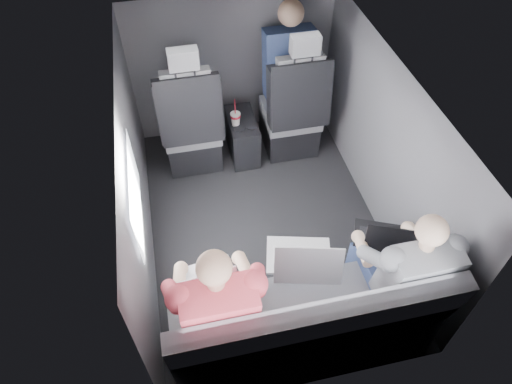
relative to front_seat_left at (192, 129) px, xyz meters
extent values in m
plane|color=black|center=(0.45, -0.84, -0.40)|extent=(2.60, 2.60, 0.00)
plane|color=#B2B2AD|center=(0.45, -0.84, 0.95)|extent=(2.60, 2.60, 0.00)
cube|color=#56565B|center=(-0.45, -0.84, 0.27)|extent=(0.02, 2.60, 1.35)
cube|color=#56565B|center=(1.35, -0.84, 0.27)|extent=(0.02, 2.60, 1.35)
cube|color=#56565B|center=(0.45, 0.46, 0.27)|extent=(1.80, 0.02, 1.35)
cube|color=#56565B|center=(0.45, -2.14, 0.27)|extent=(1.80, 0.02, 1.35)
cube|color=white|center=(-0.43, -1.14, 0.50)|extent=(0.02, 0.75, 0.42)
cube|color=black|center=(0.90, -0.17, 0.40)|extent=(0.35, 0.11, 0.59)
cube|color=black|center=(0.00, 0.08, -0.25)|extent=(0.46, 0.48, 0.30)
cube|color=slate|center=(0.00, 0.06, -0.02)|extent=(0.48, 0.46, 0.14)
cube|color=slate|center=(0.00, -0.14, 0.35)|extent=(0.38, 0.18, 0.61)
cube|color=black|center=(-0.22, -0.14, 0.32)|extent=(0.08, 0.21, 0.53)
cube|color=black|center=(0.22, -0.14, 0.32)|extent=(0.08, 0.21, 0.53)
cube|color=black|center=(0.00, -0.20, 0.34)|extent=(0.50, 0.11, 0.58)
cube|color=slate|center=(0.00, -0.18, 0.79)|extent=(0.22, 0.10, 0.15)
cube|color=black|center=(0.90, 0.08, -0.25)|extent=(0.46, 0.48, 0.30)
cube|color=slate|center=(0.90, 0.06, -0.02)|extent=(0.48, 0.46, 0.14)
cube|color=slate|center=(0.90, -0.14, 0.35)|extent=(0.38, 0.18, 0.61)
cube|color=black|center=(0.68, -0.14, 0.32)|extent=(0.08, 0.21, 0.53)
cube|color=black|center=(1.12, -0.14, 0.32)|extent=(0.08, 0.21, 0.53)
cube|color=black|center=(0.90, -0.20, 0.34)|extent=(0.50, 0.11, 0.58)
cube|color=slate|center=(0.90, -0.18, 0.79)|extent=(0.22, 0.10, 0.15)
cube|color=black|center=(0.45, 0.04, -0.20)|extent=(0.24, 0.48, 0.40)
cylinder|color=black|center=(0.40, -0.08, 0.00)|extent=(0.09, 0.09, 0.01)
cylinder|color=black|center=(0.51, -0.08, 0.00)|extent=(0.09, 0.09, 0.01)
cube|color=slate|center=(0.45, -1.86, -0.18)|extent=(1.60, 0.50, 0.45)
cube|color=slate|center=(0.45, -2.09, 0.28)|extent=(1.60, 0.17, 0.47)
cylinder|color=red|center=(0.38, -0.02, 0.10)|extent=(0.09, 0.09, 0.02)
cylinder|color=white|center=(0.38, -0.02, 0.12)|extent=(0.09, 0.09, 0.01)
cylinder|color=red|center=(0.38, -0.02, 0.19)|extent=(0.01, 0.01, 0.14)
cube|color=silver|center=(-0.08, -1.62, 0.19)|extent=(0.36, 0.28, 0.02)
cube|color=silver|center=(-0.08, -1.63, 0.20)|extent=(0.28, 0.16, 0.00)
cube|color=silver|center=(-0.08, -1.55, 0.20)|extent=(0.10, 0.06, 0.00)
cube|color=silver|center=(-0.08, -1.77, 0.31)|extent=(0.34, 0.11, 0.23)
cube|color=white|center=(-0.08, -1.76, 0.31)|extent=(0.29, 0.09, 0.20)
cube|color=#BABABF|center=(0.49, -1.58, 0.19)|extent=(0.45, 0.36, 0.02)
cube|color=silver|center=(0.49, -1.59, 0.20)|extent=(0.35, 0.23, 0.00)
cube|color=#BABABF|center=(0.49, -1.50, 0.20)|extent=(0.13, 0.09, 0.00)
cube|color=#BABABF|center=(0.49, -1.75, 0.33)|extent=(0.40, 0.17, 0.26)
cube|color=white|center=(0.49, -1.74, 0.32)|extent=(0.35, 0.15, 0.22)
cube|color=black|center=(1.03, -1.54, 0.19)|extent=(0.37, 0.33, 0.02)
cube|color=black|center=(1.03, -1.56, 0.20)|extent=(0.28, 0.21, 0.00)
cube|color=black|center=(1.03, -1.47, 0.20)|extent=(0.11, 0.08, 0.00)
cube|color=black|center=(1.03, -1.68, 0.30)|extent=(0.31, 0.19, 0.21)
cube|color=white|center=(1.03, -1.67, 0.30)|extent=(0.27, 0.16, 0.18)
cube|color=#333338|center=(-0.16, -1.74, 0.11)|extent=(0.15, 0.43, 0.13)
cube|color=#333338|center=(0.05, -1.74, 0.11)|extent=(0.15, 0.43, 0.13)
cube|color=#333338|center=(-0.16, -1.52, -0.18)|extent=(0.13, 0.13, 0.45)
cube|color=#333338|center=(0.05, -1.52, -0.18)|extent=(0.13, 0.13, 0.45)
cube|color=#D54655|center=(-0.05, -1.94, 0.35)|extent=(0.39, 0.26, 0.53)
sphere|color=tan|center=(-0.05, -1.91, 0.73)|extent=(0.18, 0.18, 0.18)
cylinder|color=tan|center=(-0.25, -1.66, 0.26)|extent=(0.11, 0.27, 0.12)
cylinder|color=tan|center=(0.14, -1.66, 0.26)|extent=(0.11, 0.27, 0.12)
cube|color=navy|center=(0.95, -1.74, 0.11)|extent=(0.14, 0.41, 0.12)
cube|color=navy|center=(1.16, -1.74, 0.11)|extent=(0.14, 0.41, 0.12)
cube|color=navy|center=(0.95, -1.52, -0.18)|extent=(0.12, 0.12, 0.45)
cube|color=navy|center=(1.16, -1.52, -0.18)|extent=(0.12, 0.12, 0.45)
cube|color=slate|center=(1.06, -1.94, 0.34)|extent=(0.37, 0.25, 0.51)
sphere|color=beige|center=(1.06, -1.91, 0.70)|extent=(0.17, 0.17, 0.17)
cylinder|color=beige|center=(0.87, -1.66, 0.26)|extent=(0.11, 0.26, 0.11)
cylinder|color=beige|center=(1.24, -1.66, 0.26)|extent=(0.11, 0.26, 0.11)
cube|color=navy|center=(0.91, 0.24, 0.38)|extent=(0.43, 0.27, 0.62)
sphere|color=tan|center=(0.91, 0.26, 0.82)|extent=(0.21, 0.21, 0.21)
cube|color=navy|center=(0.91, 0.30, 0.09)|extent=(0.36, 0.43, 0.13)
camera|label=1|loc=(-0.11, -3.09, 2.54)|focal=32.00mm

